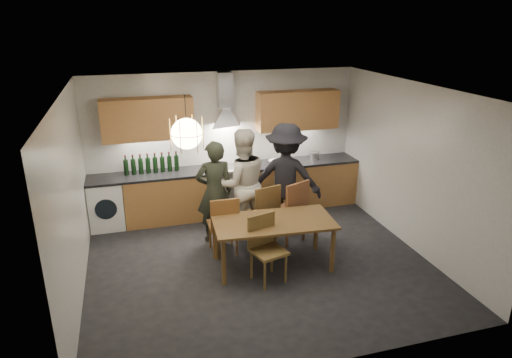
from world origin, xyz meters
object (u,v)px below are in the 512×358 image
object	(u,v)px
person_mid	(242,184)
wine_bottles	(152,163)
person_left	(215,192)
person_right	(286,178)
dining_table	(274,226)
stock_pot	(314,156)
chair_front	(265,243)
chair_back_left	(224,222)
mixing_bowl	(277,162)

from	to	relation	value
person_mid	wine_bottles	bearing A→B (deg)	-39.32
person_left	person_right	distance (m)	1.24
person_left	dining_table	bearing A→B (deg)	120.43
person_right	stock_pot	distance (m)	1.37
dining_table	wine_bottles	xyz separation A→B (m)	(-1.55, 2.18, 0.43)
person_mid	person_right	world-z (taller)	person_right
chair_front	stock_pot	distance (m)	3.01
chair_back_left	person_left	xyz separation A→B (m)	(-0.02, 0.56, 0.29)
person_right	wine_bottles	distance (m)	2.38
person_mid	mixing_bowl	xyz separation A→B (m)	(0.91, 0.89, 0.01)
dining_table	wine_bottles	size ratio (longest dim) A/B	1.87
chair_front	person_mid	distance (m)	1.46
person_left	wine_bottles	xyz separation A→B (m)	(-0.91, 1.09, 0.23)
dining_table	chair_back_left	size ratio (longest dim) A/B	1.85
wine_bottles	dining_table	bearing A→B (deg)	-54.46
person_mid	mixing_bowl	world-z (taller)	person_mid
dining_table	person_right	size ratio (longest dim) A/B	0.95
mixing_bowl	chair_back_left	bearing A→B (deg)	-132.41
chair_front	person_left	distance (m)	1.47
person_right	wine_bottles	world-z (taller)	person_right
person_left	mixing_bowl	bearing A→B (deg)	-146.44
dining_table	mixing_bowl	bearing A→B (deg)	74.04
chair_back_left	stock_pot	xyz separation A→B (m)	(2.16, 1.60, 0.41)
person_mid	person_right	distance (m)	0.77
dining_table	stock_pot	world-z (taller)	stock_pot
chair_back_left	person_mid	distance (m)	0.83
chair_back_left	person_right	bearing A→B (deg)	-152.46
person_left	wine_bottles	world-z (taller)	person_left
chair_back_left	stock_pot	world-z (taller)	stock_pot
stock_pot	wine_bottles	bearing A→B (deg)	179.01
dining_table	person_right	xyz separation A→B (m)	(0.59, 1.14, 0.29)
dining_table	chair_back_left	world-z (taller)	chair_back_left
dining_table	person_right	distance (m)	1.31
chair_back_left	mixing_bowl	bearing A→B (deg)	-131.65
mixing_bowl	wine_bottles	xyz separation A→B (m)	(-2.28, 0.17, 0.14)
person_right	person_mid	bearing A→B (deg)	25.47
person_left	person_right	bearing A→B (deg)	-177.90
person_mid	dining_table	bearing A→B (deg)	97.83
dining_table	mixing_bowl	size ratio (longest dim) A/B	5.92
person_left	person_mid	size ratio (longest dim) A/B	0.92
chair_front	person_right	distance (m)	1.69
chair_back_left	stock_pot	bearing A→B (deg)	-142.70
chair_front	chair_back_left	bearing A→B (deg)	100.75
dining_table	chair_front	bearing A→B (deg)	-122.69
stock_pot	dining_table	bearing A→B (deg)	-125.81
chair_back_left	person_left	bearing A→B (deg)	-87.30
mixing_bowl	stock_pot	bearing A→B (deg)	8.14
chair_back_left	person_left	distance (m)	0.63
person_left	mixing_bowl	world-z (taller)	person_left
dining_table	chair_front	distance (m)	0.38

